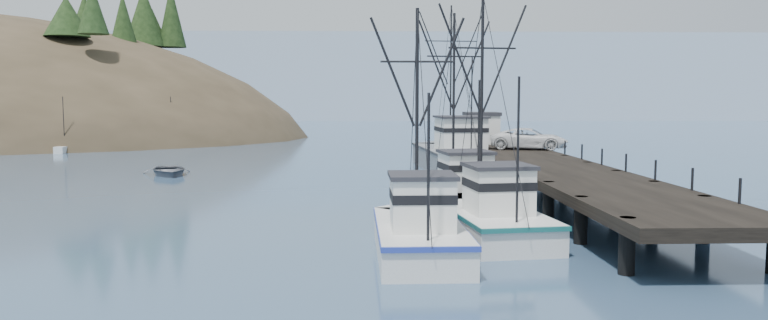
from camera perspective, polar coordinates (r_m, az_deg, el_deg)
ground at (r=27.63m, az=-6.63°, el=-7.53°), size 400.00×400.00×0.00m
pier at (r=44.62m, az=13.41°, el=-0.57°), size 6.00×44.00×2.00m
distant_ridge at (r=197.09m, az=0.49°, el=3.45°), size 360.00×40.00×26.00m
distant_ridge_far at (r=216.12m, az=-13.06°, el=3.47°), size 180.00×25.00×18.00m
moored_sailboats at (r=93.25m, az=-25.13°, el=1.19°), size 21.89×19.33×6.35m
trawler_near at (r=30.78m, az=8.57°, el=-4.68°), size 4.65×10.86×11.00m
trawler_mid at (r=26.83m, az=2.89°, el=-6.10°), size 3.40×9.77×9.93m
trawler_far at (r=37.90m, az=6.15°, el=-2.79°), size 4.64×10.84×11.09m
work_vessel at (r=58.17m, az=5.87°, el=0.41°), size 6.28×17.44×14.29m
pier_shed at (r=61.49m, az=8.12°, el=2.69°), size 3.00×3.20×2.80m
pickup_truck at (r=55.30m, az=12.02°, el=1.74°), size 6.57×4.43×1.67m
motorboat at (r=56.50m, az=-17.50°, el=-1.20°), size 5.34×6.20×1.08m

